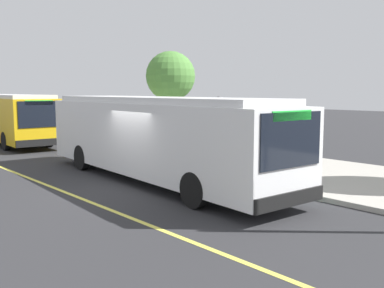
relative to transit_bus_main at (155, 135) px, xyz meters
The scene contains 10 objects.
ground_plane 1.95m from the transit_bus_main, 66.83° to the right, with size 120.00×120.00×0.00m, color #2B2B2D.
sidewalk_curb 5.24m from the transit_bus_main, 85.06° to the left, with size 44.00×6.40×0.15m, color #A8A399.
lane_stripe_center 3.62m from the transit_bus_main, 82.34° to the right, with size 36.00×0.14×0.01m, color #E0D64C.
transit_bus_main is the anchor object (origin of this frame).
transit_bus_second 14.98m from the transit_bus_main, behind, with size 11.13×3.20×2.95m.
bus_shelter 5.23m from the transit_bus_main, 119.67° to the left, with size 2.90×1.60×2.48m.
waiting_bench 5.27m from the transit_bus_main, 116.23° to the left, with size 1.60×0.48×0.95m.
route_sign_post 2.62m from the transit_bus_main, 78.00° to the left, with size 0.44×0.08×2.80m.
pedestrian_commuter 5.52m from the transit_bus_main, 133.75° to the left, with size 0.24×0.40×1.69m.
street_tree_near_shelter 10.40m from the transit_bus_main, 138.32° to the left, with size 2.85×2.85×5.29m.
Camera 1 is at (11.75, -8.01, 3.15)m, focal length 40.59 mm.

